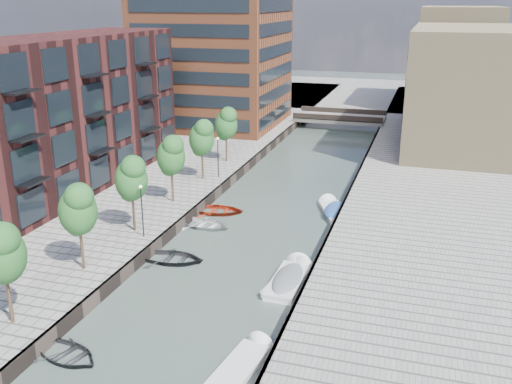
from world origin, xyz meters
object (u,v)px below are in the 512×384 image
at_px(tree_1, 2,251).
at_px(motorboat_1, 290,279).
at_px(tree_6, 226,123).
at_px(sloop_0, 67,358).
at_px(tree_2, 78,208).
at_px(sloop_2, 217,213).
at_px(sloop_4, 172,261).
at_px(motorboat_4, 290,278).
at_px(tree_5, 202,137).
at_px(car, 415,141).
at_px(bridge, 340,118).
at_px(sloop_3, 205,227).
at_px(tree_3, 131,177).
at_px(motorboat_2, 245,363).
at_px(motorboat_3, 333,210).
at_px(tree_4, 171,154).

xyz_separation_m(tree_1, motorboat_1, (13.23, 11.01, -5.10)).
relative_size(tree_6, sloop_0, 1.45).
distance_m(tree_2, sloop_2, 16.24).
distance_m(tree_1, sloop_4, 13.46).
bearing_deg(motorboat_1, motorboat_4, 122.83).
relative_size(tree_1, motorboat_4, 1.04).
height_order(tree_5, car, tree_5).
distance_m(bridge, sloop_3, 42.82).
xyz_separation_m(bridge, sloop_2, (-4.62, -39.15, -1.39)).
distance_m(tree_3, tree_5, 14.00).
xyz_separation_m(tree_5, sloop_2, (3.88, -6.15, -5.31)).
bearing_deg(bridge, sloop_2, -96.73).
relative_size(motorboat_1, car, 1.27).
bearing_deg(sloop_0, motorboat_2, -61.05).
bearing_deg(motorboat_3, tree_1, -118.70).
height_order(motorboat_1, motorboat_3, motorboat_3).
distance_m(bridge, tree_6, 27.63).
distance_m(tree_5, sloop_3, 11.66).
bearing_deg(sloop_2, bridge, -14.18).
distance_m(tree_2, motorboat_1, 14.74).
height_order(tree_2, car, tree_2).
bearing_deg(tree_3, sloop_2, 63.69).
bearing_deg(tree_2, bridge, 81.05).
bearing_deg(tree_6, tree_4, -90.00).
bearing_deg(tree_4, motorboat_2, -56.11).
xyz_separation_m(tree_5, motorboat_2, (13.15, -26.58, -5.21)).
xyz_separation_m(sloop_0, motorboat_1, (9.29, 11.80, 0.21)).
bearing_deg(tree_1, tree_5, 90.00).
height_order(tree_4, tree_6, same).
distance_m(tree_5, sloop_2, 9.01).
height_order(tree_4, sloop_3, tree_4).
bearing_deg(motorboat_4, motorboat_1, -57.17).
bearing_deg(tree_5, tree_2, -90.00).
relative_size(bridge, tree_2, 2.18).
height_order(tree_1, tree_6, same).
bearing_deg(sloop_0, tree_3, 30.35).
relative_size(sloop_4, motorboat_1, 0.88).
distance_m(tree_1, motorboat_2, 14.22).
xyz_separation_m(sloop_2, car, (15.91, 25.99, 1.72)).
distance_m(tree_4, motorboat_4, 17.25).
bearing_deg(motorboat_2, motorboat_3, 88.65).
relative_size(tree_3, sloop_0, 1.45).
height_order(tree_5, tree_6, same).
height_order(sloop_4, car, car).
relative_size(tree_4, sloop_4, 1.26).
xyz_separation_m(sloop_3, motorboat_2, (9.12, -17.02, 0.09)).
xyz_separation_m(tree_2, tree_3, (0.00, 7.00, 0.00)).
distance_m(tree_2, sloop_4, 8.22).
xyz_separation_m(bridge, tree_3, (-8.50, -47.00, 3.92)).
bearing_deg(motorboat_1, motorboat_3, 88.06).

